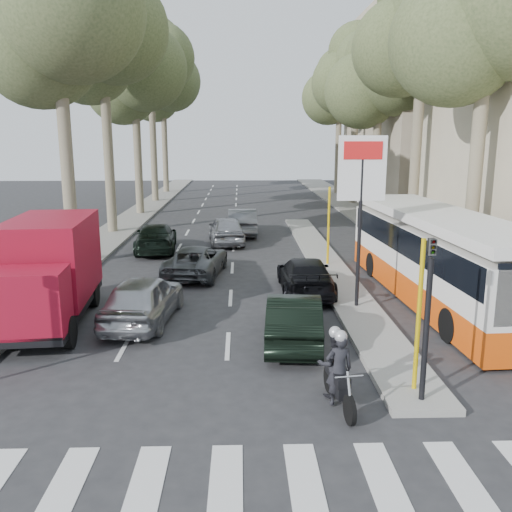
{
  "coord_description": "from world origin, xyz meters",
  "views": [
    {
      "loc": [
        -0.54,
        -11.87,
        5.54
      ],
      "look_at": [
        -0.01,
        6.07,
        1.6
      ],
      "focal_mm": 38.0,
      "sensor_mm": 36.0,
      "label": 1
    }
  ],
  "objects": [
    {
      "name": "queue_car_a",
      "position": [
        -2.35,
        9.75,
        0.62
      ],
      "size": [
        2.64,
        4.69,
        1.24
      ],
      "primitive_type": "imported",
      "rotation": [
        0.0,
        0.0,
        3.0
      ],
      "color": "#4C4F53",
      "rests_on": "ground"
    },
    {
      "name": "queue_car_b",
      "position": [
        1.8,
        7.0,
        0.65
      ],
      "size": [
        1.84,
        4.5,
        1.31
      ],
      "primitive_type": "imported",
      "rotation": [
        0.0,
        0.0,
        3.14
      ],
      "color": "black",
      "rests_on": "ground"
    },
    {
      "name": "red_truck",
      "position": [
        -6.32,
        4.03,
        1.66
      ],
      "size": [
        2.69,
        6.04,
        3.14
      ],
      "rotation": [
        0.0,
        0.0,
        0.08
      ],
      "color": "black",
      "rests_on": "ground"
    },
    {
      "name": "dark_hatchback",
      "position": [
        0.92,
        2.26,
        0.68
      ],
      "size": [
        1.82,
        4.26,
        1.37
      ],
      "primitive_type": "imported",
      "rotation": [
        0.0,
        0.0,
        3.05
      ],
      "color": "black",
      "rests_on": "ground"
    },
    {
      "name": "tree_r_b",
      "position": [
        9.23,
        18.11,
        11.42
      ],
      "size": [
        7.4,
        7.2,
        15.27
      ],
      "color": "#6B604C",
      "rests_on": "ground"
    },
    {
      "name": "silver_hatchback",
      "position": [
        -3.5,
        4.0,
        0.75
      ],
      "size": [
        2.25,
        4.56,
        1.5
      ],
      "primitive_type": "imported",
      "rotation": [
        0.0,
        0.0,
        3.03
      ],
      "color": "#A8ABB0",
      "rests_on": "ground"
    },
    {
      "name": "building_far",
      "position": [
        15.5,
        34.0,
        8.0
      ],
      "size": [
        11.0,
        20.0,
        16.0
      ],
      "primitive_type": "cube",
      "color": "#B7A88E",
      "rests_on": "ground"
    },
    {
      "name": "tree_l_a",
      "position": [
        -7.87,
        12.11,
        10.38
      ],
      "size": [
        7.4,
        7.2,
        14.1
      ],
      "color": "#6B604C",
      "rests_on": "ground"
    },
    {
      "name": "queue_car_e",
      "position": [
        -4.72,
        14.6,
        0.69
      ],
      "size": [
        2.35,
        4.92,
        1.38
      ],
      "primitive_type": "imported",
      "rotation": [
        0.0,
        0.0,
        3.23
      ],
      "color": "black",
      "rests_on": "ground"
    },
    {
      "name": "city_bus",
      "position": [
        6.2,
        5.95,
        1.64
      ],
      "size": [
        3.19,
        11.92,
        3.11
      ],
      "rotation": [
        0.0,
        0.0,
        0.05
      ],
      "color": "#E34C0C",
      "rests_on": "ground"
    },
    {
      "name": "pedestrian_far",
      "position": [
        7.24,
        13.76,
        1.02
      ],
      "size": [
        1.21,
        1.16,
        1.8
      ],
      "primitive_type": "imported",
      "rotation": [
        0.0,
        0.0,
        3.87
      ],
      "color": "#6D5C52",
      "rests_on": "sidewalk_right"
    },
    {
      "name": "traffic_light_island",
      "position": [
        3.25,
        -1.5,
        2.49
      ],
      "size": [
        0.16,
        0.41,
        3.6
      ],
      "color": "black",
      "rests_on": "ground"
    },
    {
      "name": "tree_l_e",
      "position": [
        -7.97,
        44.11,
        10.73
      ],
      "size": [
        7.4,
        7.2,
        14.49
      ],
      "color": "#6B604C",
      "rests_on": "ground"
    },
    {
      "name": "tree_r_e",
      "position": [
        9.23,
        42.11,
        10.38
      ],
      "size": [
        7.4,
        7.2,
        14.1
      ],
      "color": "#6B604C",
      "rests_on": "ground"
    },
    {
      "name": "tree_l_b",
      "position": [
        -7.97,
        20.11,
        11.07
      ],
      "size": [
        7.4,
        7.2,
        14.88
      ],
      "color": "#6B604C",
      "rests_on": "ground"
    },
    {
      "name": "tree_r_a",
      "position": [
        9.13,
        10.11,
        10.38
      ],
      "size": [
        7.4,
        7.2,
        14.1
      ],
      "color": "#6B604C",
      "rests_on": "ground"
    },
    {
      "name": "tree_l_c",
      "position": [
        -7.77,
        28.11,
        10.04
      ],
      "size": [
        7.4,
        7.2,
        13.71
      ],
      "color": "#6B604C",
      "rests_on": "ground"
    },
    {
      "name": "traffic_island",
      "position": [
        3.25,
        11.0,
        0.08
      ],
      "size": [
        1.5,
        26.0,
        0.16
      ],
      "primitive_type": "cube",
      "color": "gray",
      "rests_on": "ground"
    },
    {
      "name": "motorcycle",
      "position": [
        1.47,
        -1.29,
        0.77
      ],
      "size": [
        0.8,
        2.0,
        1.7
      ],
      "rotation": [
        0.0,
        0.0,
        0.13
      ],
      "color": "black",
      "rests_on": "ground"
    },
    {
      "name": "billboard",
      "position": [
        3.25,
        5.0,
        3.7
      ],
      "size": [
        1.5,
        12.1,
        5.6
      ],
      "color": "yellow",
      "rests_on": "ground"
    },
    {
      "name": "pedestrian_near",
      "position": [
        8.14,
        4.74,
        0.93
      ],
      "size": [
        0.98,
        1.02,
        1.62
      ],
      "primitive_type": "imported",
      "rotation": [
        0.0,
        0.0,
        2.31
      ],
      "color": "#41314A",
      "rests_on": "sidewalk_right"
    },
    {
      "name": "median_left",
      "position": [
        -8.0,
        28.0,
        0.06
      ],
      "size": [
        2.4,
        64.0,
        0.12
      ],
      "primitive_type": "cube",
      "color": "gray",
      "rests_on": "ground"
    },
    {
      "name": "ground",
      "position": [
        0.0,
        0.0,
        0.0
      ],
      "size": [
        120.0,
        120.0,
        0.0
      ],
      "primitive_type": "plane",
      "color": "#28282B",
      "rests_on": "ground"
    },
    {
      "name": "tree_r_c",
      "position": [
        9.03,
        26.11,
        9.69
      ],
      "size": [
        7.4,
        7.2,
        13.32
      ],
      "color": "#6B604C",
      "rests_on": "ground"
    },
    {
      "name": "queue_car_d",
      "position": [
        -0.42,
        19.27,
        0.75
      ],
      "size": [
        1.66,
        4.6,
        1.51
      ],
      "primitive_type": "imported",
      "rotation": [
        0.0,
        0.0,
        3.16
      ],
      "color": "#55585E",
      "rests_on": "ground"
    },
    {
      "name": "tree_l_d",
      "position": [
        -7.87,
        36.11,
        11.76
      ],
      "size": [
        7.4,
        7.2,
        15.66
      ],
      "color": "#6B604C",
      "rests_on": "ground"
    },
    {
      "name": "sidewalk_right",
      "position": [
        8.6,
        25.0,
        0.06
      ],
      "size": [
        3.2,
        70.0,
        0.12
      ],
      "primitive_type": "cube",
      "color": "gray",
      "rests_on": "ground"
    },
    {
      "name": "queue_car_c",
      "position": [
        -1.27,
        16.48,
        0.74
      ],
      "size": [
        2.19,
        4.52,
        1.49
      ],
      "primitive_type": "imported",
      "rotation": [
        0.0,
        0.0,
        3.24
      ],
      "color": "gray",
      "rests_on": "ground"
    },
    {
      "name": "tree_r_d",
      "position": [
        9.13,
        34.11,
        11.07
      ],
      "size": [
        7.4,
        7.2,
        14.88
      ],
      "color": "#6B604C",
      "rests_on": "ground"
    }
  ]
}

